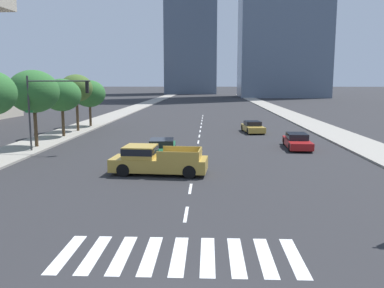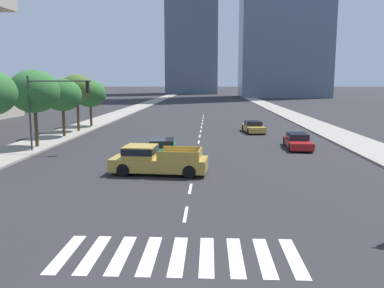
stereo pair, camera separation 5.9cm
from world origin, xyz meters
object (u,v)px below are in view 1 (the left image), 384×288
at_px(street_tree_second, 34,92).
at_px(street_tree_third, 62,95).
at_px(sedan_green_2, 162,149).
at_px(street_tree_fifth, 89,94).
at_px(sedan_gold_0, 253,127).
at_px(sedan_red_1, 297,141).
at_px(street_tree_fourth, 76,88).
at_px(pickup_truck, 154,160).
at_px(traffic_signal_far, 52,99).

xyz_separation_m(street_tree_second, street_tree_third, (0.00, 6.24, -0.49)).
xyz_separation_m(sedan_green_2, street_tree_fifth, (-10.72, 18.85, 3.34)).
bearing_deg(sedan_gold_0, street_tree_third, -81.48).
height_order(street_tree_third, street_tree_fifth, street_tree_third).
distance_m(sedan_green_2, street_tree_third, 14.92).
height_order(sedan_red_1, street_tree_fourth, street_tree_fourth).
xyz_separation_m(sedan_green_2, street_tree_fourth, (-10.72, 14.13, 4.06)).
bearing_deg(street_tree_fifth, street_tree_fourth, -90.00).
bearing_deg(pickup_truck, street_tree_fifth, -61.43).
xyz_separation_m(sedan_green_2, street_tree_third, (-10.72, 9.78, 3.49)).
distance_m(sedan_gold_0, street_tree_fifth, 19.58).
xyz_separation_m(street_tree_second, street_tree_fourth, (0.00, 10.59, 0.07)).
xyz_separation_m(street_tree_fourth, street_tree_fifth, (-0.00, 4.71, -0.72)).
bearing_deg(street_tree_fifth, street_tree_third, -90.00).
distance_m(sedan_red_1, street_tree_third, 22.27).
height_order(sedan_gold_0, traffic_signal_far, traffic_signal_far).
bearing_deg(sedan_green_2, street_tree_fourth, 32.98).
distance_m(sedan_red_1, street_tree_fifth, 25.96).
bearing_deg(street_tree_fifth, traffic_signal_far, -82.62).
relative_size(pickup_truck, street_tree_third, 1.04).
xyz_separation_m(sedan_red_1, street_tree_second, (-21.33, -0.90, 4.05)).
height_order(traffic_signal_far, street_tree_third, traffic_signal_far).
bearing_deg(sedan_red_1, street_tree_fourth, -111.59).
relative_size(traffic_signal_far, street_tree_third, 1.03).
height_order(sedan_green_2, traffic_signal_far, traffic_signal_far).
xyz_separation_m(sedan_gold_0, sedan_red_1, (2.52, -10.17, 0.00)).
distance_m(street_tree_second, street_tree_fifth, 15.32).
relative_size(sedan_red_1, sedan_green_2, 1.02).
bearing_deg(sedan_green_2, traffic_signal_far, 74.82).
bearing_deg(traffic_signal_far, sedan_gold_0, 38.03).
relative_size(sedan_red_1, street_tree_second, 0.79).
bearing_deg(street_tree_second, street_tree_fifth, 90.00).
bearing_deg(street_tree_third, traffic_signal_far, -74.68).
bearing_deg(pickup_truck, sedan_red_1, -132.84).
relative_size(sedan_green_2, traffic_signal_far, 0.84).
bearing_deg(street_tree_third, street_tree_second, -90.00).
bearing_deg(traffic_signal_far, sedan_red_1, 8.33).
height_order(pickup_truck, sedan_gold_0, pickup_truck).
bearing_deg(street_tree_third, sedan_gold_0, 14.42).
height_order(street_tree_second, street_tree_fifth, street_tree_second).
height_order(street_tree_second, street_tree_fourth, street_tree_second).
distance_m(sedan_green_2, street_tree_fourth, 18.20).
height_order(sedan_red_1, street_tree_second, street_tree_second).
relative_size(sedan_green_2, street_tree_second, 0.78).
bearing_deg(sedan_gold_0, traffic_signal_far, -57.87).
bearing_deg(street_tree_fifth, pickup_truck, -65.72).
distance_m(street_tree_third, street_tree_fourth, 4.39).
relative_size(sedan_green_2, street_tree_fifth, 0.89).
distance_m(pickup_truck, street_tree_second, 14.50).
relative_size(sedan_gold_0, sedan_red_1, 0.95).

